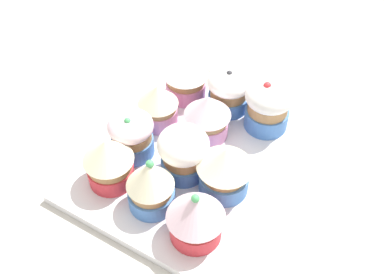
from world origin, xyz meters
TOP-DOWN VIEW (x-y plane):
  - ground_plane at (0.00, 0.00)cm, footprint 180.00×180.00cm
  - baking_tray at (0.00, 0.00)cm, footprint 30.77×24.28cm
  - cupcake_0 at (-9.45, -6.60)cm, footprint 6.50×6.50cm
  - cupcake_1 at (-2.54, -6.83)cm, footprint 5.56×5.56cm
  - cupcake_2 at (3.77, -6.73)cm, footprint 5.85×5.85cm
  - cupcake_3 at (8.97, -6.33)cm, footprint 6.20×6.20cm
  - cupcake_4 at (-10.32, -0.11)cm, footprint 6.37×6.37cm
  - cupcake_5 at (-4.01, 0.07)cm, footprint 6.30×6.30cm
  - cupcake_6 at (3.24, 0.69)cm, footprint 6.39×6.39cm
  - cupcake_7 at (9.42, 0.16)cm, footprint 5.61×5.61cm
  - cupcake_8 at (-9.64, 6.23)cm, footprint 6.57×6.57cm
  - cupcake_9 at (3.02, 6.24)cm, footprint 6.78×6.78cm
  - cupcake_10 at (10.39, 6.58)cm, footprint 6.60×6.60cm
  - napkin at (-22.80, -4.29)cm, footprint 13.88×13.78cm

SIDE VIEW (x-z plane):
  - ground_plane at x=0.00cm, z-range -3.00..0.00cm
  - napkin at x=-22.80cm, z-range 0.00..0.60cm
  - baking_tray at x=0.00cm, z-range 0.00..1.20cm
  - cupcake_2 at x=3.77cm, z-range 1.18..7.93cm
  - cupcake_4 at x=-10.32cm, z-range 1.21..8.04cm
  - cupcake_1 at x=-2.54cm, z-range 1.31..7.98cm
  - cupcake_5 at x=-4.01cm, z-range 1.37..8.12cm
  - cupcake_7 at x=9.42cm, z-range 1.08..8.61cm
  - cupcake_0 at x=-9.45cm, z-range 1.37..8.38cm
  - cupcake_3 at x=8.97cm, z-range 1.34..8.41cm
  - cupcake_6 at x=3.24cm, z-range 1.37..8.46cm
  - cupcake_9 at x=3.02cm, z-range 1.39..8.46cm
  - cupcake_10 at x=10.39cm, z-range 1.26..8.77cm
  - cupcake_8 at x=-9.64cm, z-range 1.21..8.95cm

